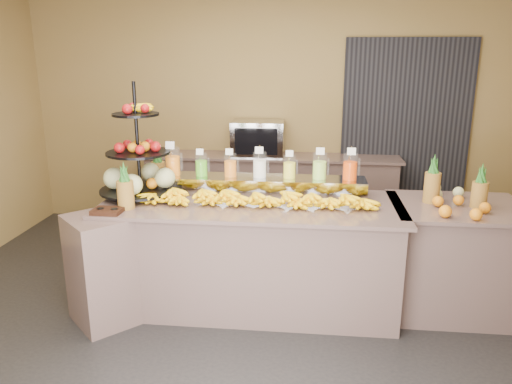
% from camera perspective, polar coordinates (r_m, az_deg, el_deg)
% --- Properties ---
extents(ground, '(6.00, 6.00, 0.00)m').
position_cam_1_polar(ground, '(4.27, -0.92, -14.44)').
color(ground, black).
rests_on(ground, ground).
extents(room_envelope, '(6.04, 5.02, 2.82)m').
position_cam_1_polar(room_envelope, '(4.45, 2.69, 12.29)').
color(room_envelope, olive).
rests_on(room_envelope, ground).
extents(buffet_counter, '(2.75, 1.25, 0.93)m').
position_cam_1_polar(buffet_counter, '(4.30, -2.06, -7.24)').
color(buffet_counter, gray).
rests_on(buffet_counter, ground).
extents(right_counter, '(1.08, 0.88, 0.93)m').
position_cam_1_polar(right_counter, '(4.56, 21.60, -7.00)').
color(right_counter, gray).
rests_on(right_counter, ground).
extents(back_ledge, '(3.10, 0.55, 0.93)m').
position_cam_1_polar(back_ledge, '(6.16, 1.64, -0.01)').
color(back_ledge, gray).
rests_on(back_ledge, ground).
extents(pitcher_tray, '(1.85, 0.30, 0.15)m').
position_cam_1_polar(pitcher_tray, '(4.41, 0.43, 0.77)').
color(pitcher_tray, gray).
rests_on(pitcher_tray, buffet_counter).
extents(juice_pitcher_orange_a, '(0.13, 0.14, 0.32)m').
position_cam_1_polar(juice_pitcher_orange_a, '(4.51, -9.50, 3.30)').
color(juice_pitcher_orange_a, silver).
rests_on(juice_pitcher_orange_a, pitcher_tray).
extents(juice_pitcher_green, '(0.11, 0.11, 0.26)m').
position_cam_1_polar(juice_pitcher_green, '(4.45, -6.26, 2.99)').
color(juice_pitcher_green, silver).
rests_on(juice_pitcher_green, pitcher_tray).
extents(juice_pitcher_orange_b, '(0.11, 0.12, 0.27)m').
position_cam_1_polar(juice_pitcher_orange_b, '(4.40, -2.95, 2.95)').
color(juice_pitcher_orange_b, silver).
rests_on(juice_pitcher_orange_b, pitcher_tray).
extents(juice_pitcher_milk, '(0.12, 0.12, 0.29)m').
position_cam_1_polar(juice_pitcher_milk, '(4.36, 0.43, 2.97)').
color(juice_pitcher_milk, silver).
rests_on(juice_pitcher_milk, pitcher_tray).
extents(juice_pitcher_lemon, '(0.11, 0.11, 0.26)m').
position_cam_1_polar(juice_pitcher_lemon, '(4.35, 3.84, 2.76)').
color(juice_pitcher_lemon, silver).
rests_on(juice_pitcher_lemon, pitcher_tray).
extents(juice_pitcher_lime, '(0.12, 0.13, 0.30)m').
position_cam_1_polar(juice_pitcher_lime, '(4.34, 7.28, 2.79)').
color(juice_pitcher_lime, silver).
rests_on(juice_pitcher_lime, pitcher_tray).
extents(juice_pitcher_orange_c, '(0.12, 0.13, 0.30)m').
position_cam_1_polar(juice_pitcher_orange_c, '(4.36, 10.70, 2.70)').
color(juice_pitcher_orange_c, silver).
rests_on(juice_pitcher_orange_c, pitcher_tray).
extents(banana_heap, '(1.97, 0.18, 0.16)m').
position_cam_1_polar(banana_heap, '(4.08, -0.09, -0.48)').
color(banana_heap, yellow).
rests_on(banana_heap, buffet_counter).
extents(fruit_stand, '(0.79, 0.79, 0.98)m').
position_cam_1_polar(fruit_stand, '(4.41, -12.60, 2.68)').
color(fruit_stand, black).
rests_on(fruit_stand, buffet_counter).
extents(condiment_caddy, '(0.23, 0.18, 0.03)m').
position_cam_1_polar(condiment_caddy, '(4.06, -16.61, -2.09)').
color(condiment_caddy, black).
rests_on(condiment_caddy, buffet_counter).
extents(pineapple_left_a, '(0.13, 0.13, 0.39)m').
position_cam_1_polar(pineapple_left_a, '(4.11, -14.71, 0.08)').
color(pineapple_left_a, brown).
rests_on(pineapple_left_a, buffet_counter).
extents(pineapple_left_b, '(0.13, 0.13, 0.40)m').
position_cam_1_polar(pineapple_left_b, '(4.70, -11.10, 2.33)').
color(pineapple_left_b, brown).
rests_on(pineapple_left_b, buffet_counter).
extents(right_fruit_pile, '(0.48, 0.46, 0.25)m').
position_cam_1_polar(right_fruit_pile, '(4.29, 21.84, -0.74)').
color(right_fruit_pile, brown).
rests_on(right_fruit_pile, right_counter).
extents(oven_warmer, '(0.62, 0.44, 0.41)m').
position_cam_1_polar(oven_warmer, '(6.02, 0.22, 6.18)').
color(oven_warmer, gray).
rests_on(oven_warmer, back_ledge).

